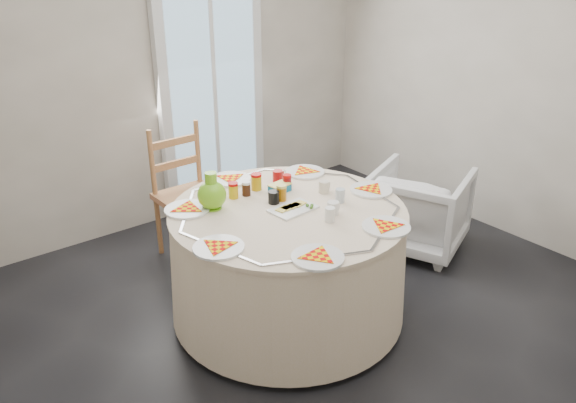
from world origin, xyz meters
TOP-DOWN VIEW (x-y plane):
  - floor at (0.00, 0.00)m, footprint 4.00×4.00m
  - wall_back at (0.00, 2.00)m, footprint 4.00×0.02m
  - wall_right at (2.00, 0.00)m, footprint 0.02×4.00m
  - glass_door at (0.40, 1.95)m, footprint 1.00×0.08m
  - table at (-0.15, 0.22)m, footprint 1.47×1.47m
  - wooden_chair at (-0.24, 1.27)m, footprint 0.46×0.44m
  - armchair at (1.21, 0.29)m, footprint 0.86×0.88m
  - place_settings at (-0.15, 0.22)m, footprint 1.72×1.72m
  - jar_cluster at (-0.14, 0.52)m, footprint 0.43×0.24m
  - butter_tub at (-0.02, 0.46)m, footprint 0.15×0.11m
  - green_pitcher at (-0.49, 0.51)m, footprint 0.23×0.23m
  - cheese_platter at (-0.13, 0.19)m, footprint 0.29×0.20m
  - mugs_glasses at (0.02, 0.22)m, footprint 0.64×0.64m

SIDE VIEW (x-z plane):
  - floor at x=0.00m, z-range 0.00..0.00m
  - table at x=-0.15m, z-range 0.00..0.75m
  - armchair at x=1.21m, z-range 0.04..0.74m
  - wooden_chair at x=-0.24m, z-range -0.03..0.97m
  - place_settings at x=-0.15m, z-range 0.76..0.78m
  - cheese_platter at x=-0.13m, z-range 0.75..0.79m
  - butter_tub at x=-0.02m, z-range 0.76..0.81m
  - mugs_glasses at x=0.02m, z-range 0.76..0.86m
  - jar_cluster at x=-0.14m, z-range 0.76..0.88m
  - green_pitcher at x=-0.49m, z-range 0.76..0.98m
  - glass_door at x=0.40m, z-range 0.00..2.10m
  - wall_back at x=0.00m, z-range 0.00..2.60m
  - wall_right at x=2.00m, z-range 0.00..2.60m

